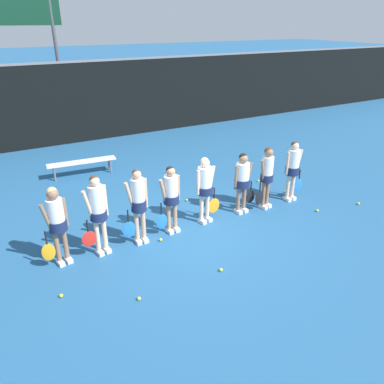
# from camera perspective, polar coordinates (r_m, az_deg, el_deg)

# --- Properties ---
(ground_plane) EXTENTS (140.00, 140.00, 0.00)m
(ground_plane) POSITION_cam_1_polar(r_m,az_deg,el_deg) (9.17, 0.09, -5.18)
(ground_plane) COLOR #235684
(fence_windscreen) EXTENTS (60.00, 0.08, 3.17)m
(fence_windscreen) POSITION_cam_1_polar(r_m,az_deg,el_deg) (15.95, -14.87, 13.24)
(fence_windscreen) COLOR black
(fence_windscreen) RESTS_ON ground_plane
(scoreboard) EXTENTS (3.81, 0.15, 6.15)m
(scoreboard) POSITION_cam_1_polar(r_m,az_deg,el_deg) (17.18, -26.20, 23.28)
(scoreboard) COLOR #515156
(scoreboard) RESTS_ON ground_plane
(bench_courtside) EXTENTS (2.16, 0.54, 0.48)m
(bench_courtside) POSITION_cam_1_polar(r_m,az_deg,el_deg) (12.46, -16.42, 4.26)
(bench_courtside) COLOR silver
(bench_courtside) RESTS_ON ground_plane
(player_0) EXTENTS (0.62, 0.36, 1.70)m
(player_0) POSITION_cam_1_polar(r_m,az_deg,el_deg) (7.82, -19.94, -3.98)
(player_0) COLOR #8C664C
(player_0) RESTS_ON ground_plane
(player_1) EXTENTS (0.64, 0.35, 1.79)m
(player_1) POSITION_cam_1_polar(r_m,az_deg,el_deg) (7.90, -14.21, -2.55)
(player_1) COLOR beige
(player_1) RESTS_ON ground_plane
(player_2) EXTENTS (0.63, 0.34, 1.75)m
(player_2) POSITION_cam_1_polar(r_m,az_deg,el_deg) (8.15, -8.22, -1.42)
(player_2) COLOR tan
(player_2) RESTS_ON ground_plane
(player_3) EXTENTS (0.64, 0.37, 1.64)m
(player_3) POSITION_cam_1_polar(r_m,az_deg,el_deg) (8.52, -3.23, -0.39)
(player_3) COLOR tan
(player_3) RESTS_ON ground_plane
(player_4) EXTENTS (0.69, 0.40, 1.68)m
(player_4) POSITION_cam_1_polar(r_m,az_deg,el_deg) (8.94, 2.00, 1.12)
(player_4) COLOR beige
(player_4) RESTS_ON ground_plane
(player_5) EXTENTS (0.68, 0.40, 1.60)m
(player_5) POSITION_cam_1_polar(r_m,az_deg,el_deg) (9.50, 7.71, 2.14)
(player_5) COLOR #8C664C
(player_5) RESTS_ON ground_plane
(player_6) EXTENTS (0.60, 0.34, 1.67)m
(player_6) POSITION_cam_1_polar(r_m,az_deg,el_deg) (9.83, 11.35, 2.84)
(player_6) COLOR #8C664C
(player_6) RESTS_ON ground_plane
(player_7) EXTENTS (0.65, 0.38, 1.68)m
(player_7) POSITION_cam_1_polar(r_m,az_deg,el_deg) (10.44, 15.11, 3.82)
(player_7) COLOR beige
(player_7) RESTS_ON ground_plane
(tennis_ball_0) EXTENTS (0.07, 0.07, 0.07)m
(tennis_ball_0) POSITION_cam_1_polar(r_m,az_deg,el_deg) (8.58, -4.79, -7.28)
(tennis_ball_0) COLOR #CCE033
(tennis_ball_0) RESTS_ON ground_plane
(tennis_ball_1) EXTENTS (0.07, 0.07, 0.07)m
(tennis_ball_1) POSITION_cam_1_polar(r_m,az_deg,el_deg) (7.04, -8.08, -15.78)
(tennis_ball_1) COLOR #CCE033
(tennis_ball_1) RESTS_ON ground_plane
(tennis_ball_2) EXTENTS (0.07, 0.07, 0.07)m
(tennis_ball_2) POSITION_cam_1_polar(r_m,az_deg,el_deg) (11.21, 14.02, 0.10)
(tennis_ball_2) COLOR #CCE033
(tennis_ball_2) RESTS_ON ground_plane
(tennis_ball_3) EXTENTS (0.07, 0.07, 0.07)m
(tennis_ball_3) POSITION_cam_1_polar(r_m,az_deg,el_deg) (7.42, -19.31, -14.68)
(tennis_ball_3) COLOR #CCE033
(tennis_ball_3) RESTS_ON ground_plane
(tennis_ball_4) EXTENTS (0.07, 0.07, 0.07)m
(tennis_ball_4) POSITION_cam_1_polar(r_m,az_deg,el_deg) (11.13, 24.02, -1.61)
(tennis_ball_4) COLOR #CCE033
(tennis_ball_4) RESTS_ON ground_plane
(tennis_ball_5) EXTENTS (0.07, 0.07, 0.07)m
(tennis_ball_5) POSITION_cam_1_polar(r_m,az_deg,el_deg) (10.36, -0.80, -1.24)
(tennis_ball_5) COLOR #CCE033
(tennis_ball_5) RESTS_ON ground_plane
(tennis_ball_6) EXTENTS (0.07, 0.07, 0.07)m
(tennis_ball_6) POSITION_cam_1_polar(r_m,az_deg,el_deg) (7.65, 4.43, -11.74)
(tennis_ball_6) COLOR #CCE033
(tennis_ball_6) RESTS_ON ground_plane
(tennis_ball_7) EXTENTS (0.07, 0.07, 0.07)m
(tennis_ball_7) POSITION_cam_1_polar(r_m,az_deg,el_deg) (10.34, 18.56, -2.69)
(tennis_ball_7) COLOR #CCE033
(tennis_ball_7) RESTS_ON ground_plane
(tennis_ball_8) EXTENTS (0.06, 0.06, 0.06)m
(tennis_ball_8) POSITION_cam_1_polar(r_m,az_deg,el_deg) (11.77, 10.08, 1.68)
(tennis_ball_8) COLOR #CCE033
(tennis_ball_8) RESTS_ON ground_plane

